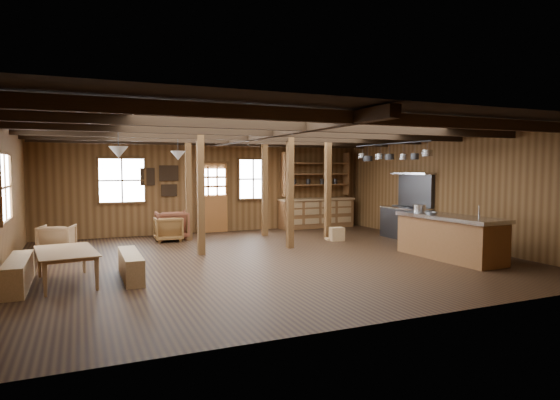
{
  "coord_description": "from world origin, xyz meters",
  "views": [
    {
      "loc": [
        -3.69,
        -9.3,
        1.97
      ],
      "look_at": [
        0.46,
        0.36,
        1.23
      ],
      "focal_mm": 30.0,
      "sensor_mm": 36.0,
      "label": 1
    }
  ],
  "objects_px": {
    "armchair_a": "(168,229)",
    "armchair_c": "(57,239)",
    "commercial_range": "(407,217)",
    "dining_table": "(69,267)",
    "kitchen_island": "(450,237)",
    "armchair_b": "(172,225)"
  },
  "relations": [
    {
      "from": "armchair_a",
      "to": "armchair_c",
      "type": "height_order",
      "value": "armchair_c"
    },
    {
      "from": "armchair_c",
      "to": "commercial_range",
      "type": "bearing_deg",
      "value": -175.03
    },
    {
      "from": "commercial_range",
      "to": "armchair_c",
      "type": "xyz_separation_m",
      "value": [
        -8.85,
        1.26,
        -0.27
      ]
    },
    {
      "from": "commercial_range",
      "to": "armchair_a",
      "type": "xyz_separation_m",
      "value": [
        -6.2,
        2.06,
        -0.27
      ]
    },
    {
      "from": "dining_table",
      "to": "armchair_a",
      "type": "bearing_deg",
      "value": -37.78
    },
    {
      "from": "kitchen_island",
      "to": "dining_table",
      "type": "height_order",
      "value": "kitchen_island"
    },
    {
      "from": "kitchen_island",
      "to": "dining_table",
      "type": "xyz_separation_m",
      "value": [
        -7.5,
        0.87,
        -0.19
      ]
    },
    {
      "from": "armchair_b",
      "to": "kitchen_island",
      "type": "bearing_deg",
      "value": 136.61
    },
    {
      "from": "armchair_a",
      "to": "armchair_b",
      "type": "xyz_separation_m",
      "value": [
        0.16,
        0.34,
        0.06
      ]
    },
    {
      "from": "kitchen_island",
      "to": "dining_table",
      "type": "bearing_deg",
      "value": 170.5
    },
    {
      "from": "armchair_b",
      "to": "armchair_c",
      "type": "relative_size",
      "value": 1.18
    },
    {
      "from": "kitchen_island",
      "to": "armchair_c",
      "type": "distance_m",
      "value": 8.77
    },
    {
      "from": "armchair_a",
      "to": "armchair_b",
      "type": "relative_size",
      "value": 0.84
    },
    {
      "from": "commercial_range",
      "to": "armchair_a",
      "type": "height_order",
      "value": "commercial_range"
    },
    {
      "from": "kitchen_island",
      "to": "armchair_a",
      "type": "relative_size",
      "value": 3.53
    },
    {
      "from": "dining_table",
      "to": "armchair_a",
      "type": "xyz_separation_m",
      "value": [
        2.35,
        3.93,
        0.04
      ]
    },
    {
      "from": "armchair_a",
      "to": "armchair_c",
      "type": "xyz_separation_m",
      "value": [
        -2.65,
        -0.8,
        0.0
      ]
    },
    {
      "from": "kitchen_island",
      "to": "commercial_range",
      "type": "height_order",
      "value": "commercial_range"
    },
    {
      "from": "kitchen_island",
      "to": "dining_table",
      "type": "distance_m",
      "value": 7.55
    },
    {
      "from": "kitchen_island",
      "to": "commercial_range",
      "type": "bearing_deg",
      "value": 66.11
    },
    {
      "from": "commercial_range",
      "to": "armchair_b",
      "type": "distance_m",
      "value": 6.51
    },
    {
      "from": "armchair_a",
      "to": "armchair_b",
      "type": "distance_m",
      "value": 0.38
    }
  ]
}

